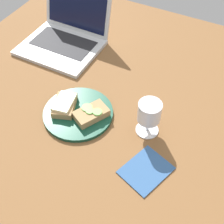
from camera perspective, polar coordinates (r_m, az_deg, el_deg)
name	(u,v)px	position (r cm, az deg, el deg)	size (l,w,h in cm)	color
wooden_table	(110,118)	(105.07, -0.37, -1.18)	(140.00, 140.00, 3.00)	brown
plate	(78,113)	(104.36, -6.20, -0.23)	(23.31, 23.31, 1.27)	#144733
sandwich_with_cheese	(65,105)	(104.61, -8.68, 1.34)	(9.88, 12.03, 3.25)	#A88456
sandwich_with_cucumber	(91,114)	(101.23, -3.83, -0.29)	(10.80, 12.61, 3.02)	#A88456
wine_glass	(149,113)	(94.40, 6.86, -0.21)	(7.34, 7.34, 12.25)	white
laptop	(65,35)	(132.43, -8.51, 13.68)	(30.79, 29.96, 20.51)	silver
napkin	(146,170)	(92.03, 6.22, -10.53)	(11.05, 13.59, 0.40)	#33598C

